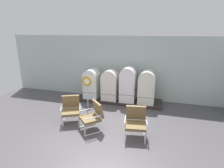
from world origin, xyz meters
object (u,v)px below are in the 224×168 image
at_px(refrigerator_3, 147,86).
at_px(refrigerator_1, 110,84).
at_px(armchair_right, 136,121).
at_px(armchair_center, 93,115).
at_px(refrigerator_2, 128,84).
at_px(armchair_left, 71,108).
at_px(refrigerator_0, 92,83).
at_px(sign_stand, 87,94).

bearing_deg(refrigerator_3, refrigerator_1, -178.43).
xyz_separation_m(armchair_right, armchair_center, (-1.43, 0.02, 0.00)).
bearing_deg(armchair_center, refrigerator_2, 74.60).
bearing_deg(armchair_right, refrigerator_2, 106.19).
height_order(refrigerator_1, armchair_left, refrigerator_1).
bearing_deg(refrigerator_0, armchair_center, -67.76).
xyz_separation_m(refrigerator_0, sign_stand, (0.22, -1.06, -0.18)).
bearing_deg(refrigerator_2, armchair_left, -126.63).
xyz_separation_m(armchair_center, sign_stand, (-0.81, 1.48, 0.15)).
distance_m(refrigerator_0, armchair_right, 3.56).
distance_m(refrigerator_2, armchair_left, 2.80).
bearing_deg(refrigerator_2, armchair_center, -105.40).
relative_size(refrigerator_1, refrigerator_2, 0.90).
bearing_deg(sign_stand, refrigerator_0, 101.91).
height_order(refrigerator_2, armchair_right, refrigerator_2).
xyz_separation_m(refrigerator_2, sign_stand, (-1.51, -1.04, -0.28)).
bearing_deg(refrigerator_1, refrigerator_2, 1.58).
distance_m(refrigerator_0, sign_stand, 1.10).
bearing_deg(refrigerator_3, armchair_left, -137.81).
xyz_separation_m(refrigerator_3, armchair_left, (-2.47, -2.24, -0.37)).
xyz_separation_m(armchair_left, armchair_right, (2.39, -0.31, 0.00)).
bearing_deg(refrigerator_1, armchair_right, -58.10).
bearing_deg(armchair_left, sign_stand, 83.07).
distance_m(refrigerator_3, armchair_center, 2.98).
distance_m(refrigerator_1, refrigerator_3, 1.65).
distance_m(refrigerator_3, sign_stand, 2.57).
xyz_separation_m(armchair_left, sign_stand, (0.14, 1.18, 0.15)).
distance_m(armchair_right, armchair_center, 1.43).
xyz_separation_m(refrigerator_0, armchair_right, (2.47, -2.55, -0.33)).
bearing_deg(sign_stand, armchair_left, -96.93).
relative_size(refrigerator_0, sign_stand, 0.96).
bearing_deg(sign_stand, refrigerator_2, 34.53).
height_order(armchair_right, sign_stand, sign_stand).
height_order(refrigerator_3, sign_stand, refrigerator_3).
bearing_deg(refrigerator_2, refrigerator_3, 1.57).
bearing_deg(refrigerator_2, refrigerator_1, -178.42).
distance_m(refrigerator_3, armchair_right, 2.58).
relative_size(armchair_right, armchair_center, 1.00).
height_order(refrigerator_1, armchair_right, refrigerator_1).
relative_size(refrigerator_0, refrigerator_3, 0.95).
relative_size(refrigerator_2, armchair_left, 1.60).
distance_m(refrigerator_1, armchair_left, 2.37).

